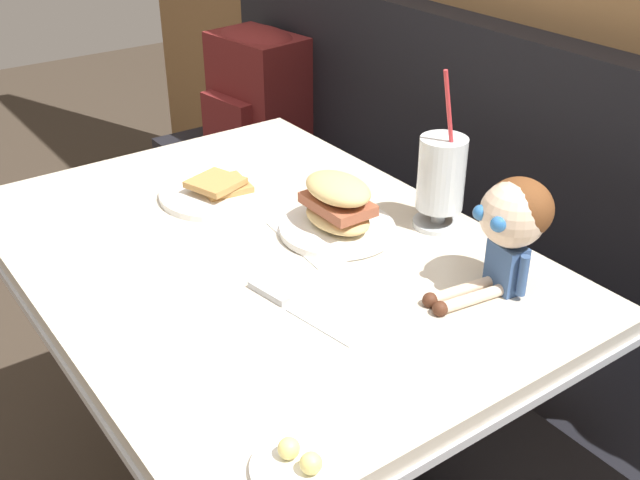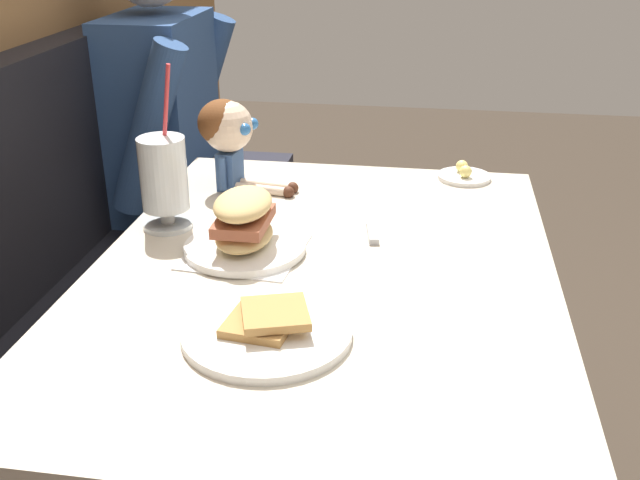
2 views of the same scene
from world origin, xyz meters
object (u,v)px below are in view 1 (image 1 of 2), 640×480
(milkshake_glass, at_px, (441,177))
(butter_saucer, at_px, (299,465))
(butter_knife, at_px, (282,301))
(toast_plate, at_px, (220,191))
(seated_doll, at_px, (512,220))
(backpack, at_px, (257,89))
(sandwich_plate, at_px, (338,211))

(milkshake_glass, height_order, butter_saucer, milkshake_glass)
(milkshake_glass, xyz_separation_m, butter_knife, (0.05, -0.39, -0.10))
(toast_plate, distance_m, butter_saucer, 0.79)
(toast_plate, relative_size, seated_doll, 1.11)
(milkshake_glass, bearing_deg, backpack, 166.18)
(butter_saucer, bearing_deg, toast_plate, 157.84)
(backpack, bearing_deg, toast_plate, -35.85)
(milkshake_glass, height_order, butter_knife, milkshake_glass)
(toast_plate, xyz_separation_m, milkshake_glass, (0.36, 0.28, 0.09))
(sandwich_plate, distance_m, butter_knife, 0.26)
(sandwich_plate, distance_m, seated_doll, 0.35)
(butter_saucer, xyz_separation_m, backpack, (-1.50, 0.85, -0.09))
(butter_saucer, bearing_deg, sandwich_plate, 138.85)
(seated_doll, bearing_deg, butter_knife, -118.30)
(butter_saucer, height_order, butter_knife, butter_saucer)
(butter_knife, height_order, seated_doll, seated_doll)
(toast_plate, bearing_deg, butter_knife, -15.48)
(seated_doll, distance_m, backpack, 1.42)
(butter_saucer, bearing_deg, seated_doll, 105.28)
(milkshake_glass, relative_size, sandwich_plate, 1.43)
(milkshake_glass, xyz_separation_m, backpack, (-1.13, 0.28, -0.18))
(butter_knife, distance_m, seated_doll, 0.39)
(butter_saucer, bearing_deg, butter_knife, 150.02)
(butter_knife, bearing_deg, sandwich_plate, 122.87)
(milkshake_glass, xyz_separation_m, seated_doll, (0.23, -0.06, 0.03))
(seated_doll, xyz_separation_m, backpack, (-1.36, 0.34, -0.21))
(butter_knife, bearing_deg, backpack, 150.44)
(sandwich_plate, height_order, butter_saucer, sandwich_plate)
(sandwich_plate, relative_size, butter_saucer, 1.83)
(sandwich_plate, relative_size, seated_doll, 0.98)
(sandwich_plate, distance_m, backpack, 1.14)
(butter_saucer, relative_size, butter_knife, 0.51)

